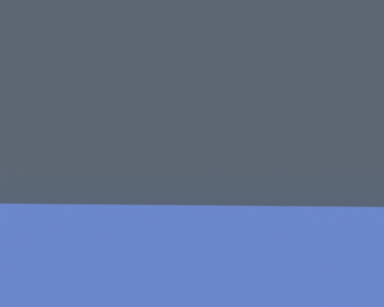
{
  "coord_description": "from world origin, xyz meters",
  "views": [
    {
      "loc": [
        1.64,
        -3.61,
        1.18
      ],
      "look_at": [
        -0.05,
        0.41,
        1.36
      ],
      "focal_mm": 77.82,
      "sensor_mm": 36.0,
      "label": 1
    }
  ],
  "objects": [
    {
      "name": "background_railing",
      "position": [
        0.0,
        3.05,
        0.86
      ],
      "size": [
        24.06,
        0.06,
        1.01
      ],
      "color": "#1E602D",
      "rests_on": "sidewalk_curb"
    },
    {
      "name": "parked_hatchback_blue",
      "position": [
        0.96,
        -1.4,
        0.92
      ],
      "size": [
        4.04,
        1.85,
        1.81
      ],
      "rotation": [
        0.0,
        0.0,
        -1.55
      ],
      "color": "navy",
      "rests_on": "ground"
    },
    {
      "name": "pedestrian_at_meter",
      "position": [
        0.43,
        0.4,
        1.06
      ],
      "size": [
        0.62,
        0.54,
        1.64
      ],
      "rotation": [
        0.0,
        0.0,
        -3.19
      ],
      "color": "#1E233F",
      "rests_on": "sidewalk_curb"
    },
    {
      "name": "parking_meter",
      "position": [
        -0.25,
        0.35,
        1.2
      ],
      "size": [
        0.17,
        0.18,
        1.49
      ],
      "rotation": [
        0.0,
        0.0,
        3.2
      ],
      "color": "slate",
      "rests_on": "sidewalk_curb"
    }
  ]
}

